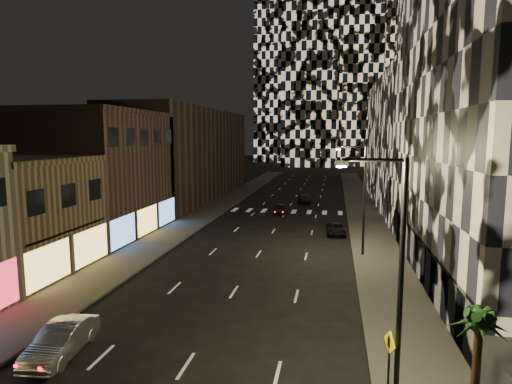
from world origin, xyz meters
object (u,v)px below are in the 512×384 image
at_px(car_silver_parked, 61,340).
at_px(car_dark_midlane, 281,209).
at_px(streetlight_far, 361,192).
at_px(palm_tree, 479,330).
at_px(ped_sign, 389,353).
at_px(car_dark_oncoming, 305,198).
at_px(car_dark_rightlane, 336,229).
at_px(streetlight_near, 395,263).

relative_size(car_silver_parked, car_dark_midlane, 1.17).
bearing_deg(car_dark_midlane, car_silver_parked, -104.69).
relative_size(streetlight_far, palm_tree, 2.13).
bearing_deg(ped_sign, car_dark_oncoming, 81.18).
height_order(car_dark_rightlane, palm_tree, palm_tree).
relative_size(streetlight_near, car_dark_oncoming, 2.01).
relative_size(car_dark_midlane, palm_tree, 0.90).
xyz_separation_m(car_silver_parked, car_dark_midlane, (5.30, 37.19, -0.09)).
bearing_deg(car_dark_rightlane, car_dark_midlane, 121.04).
bearing_deg(car_dark_midlane, car_dark_oncoming, 70.28).
bearing_deg(ped_sign, car_dark_midlane, 86.54).
relative_size(car_dark_midlane, car_dark_oncoming, 0.85).
bearing_deg(car_dark_rightlane, streetlight_far, -77.87).
relative_size(streetlight_near, palm_tree, 2.13).
height_order(car_dark_oncoming, car_dark_rightlane, car_dark_oncoming).
bearing_deg(car_silver_parked, car_dark_midlane, 77.35).
xyz_separation_m(streetlight_near, ped_sign, (-0.06, -0.06, -3.40)).
xyz_separation_m(car_dark_midlane, palm_tree, (11.39, -39.27, 2.98)).
xyz_separation_m(car_dark_oncoming, ped_sign, (6.46, -48.04, 1.30)).
xyz_separation_m(car_silver_parked, ped_sign, (14.10, -0.85, 1.22)).
relative_size(car_silver_parked, car_dark_rightlane, 1.09).
height_order(streetlight_far, car_dark_rightlane, streetlight_far).
distance_m(car_dark_midlane, palm_tree, 41.00).
bearing_deg(streetlight_near, car_silver_parked, 176.80).
height_order(car_dark_rightlane, ped_sign, ped_sign).
distance_m(car_silver_parked, palm_tree, 17.07).
bearing_deg(car_silver_parked, ped_sign, -7.99).
distance_m(streetlight_far, car_dark_midlane, 20.59).
relative_size(streetlight_near, car_dark_rightlane, 2.20).
xyz_separation_m(streetlight_far, car_dark_oncoming, (-6.52, 27.99, -4.70)).
xyz_separation_m(streetlight_far, car_silver_parked, (-14.15, -19.21, -4.62)).
xyz_separation_m(streetlight_far, ped_sign, (-0.06, -20.06, -3.40)).
distance_m(car_dark_midlane, car_dark_rightlane, 12.61).
bearing_deg(car_dark_midlane, car_dark_rightlane, -63.22).
height_order(car_silver_parked, car_dark_oncoming, car_silver_parked).
height_order(car_dark_midlane, car_dark_rightlane, car_dark_midlane).
bearing_deg(ped_sign, palm_tree, -41.85).
height_order(streetlight_near, car_dark_rightlane, streetlight_near).
relative_size(streetlight_far, car_silver_parked, 2.02).
height_order(streetlight_near, car_silver_parked, streetlight_near).
distance_m(car_silver_parked, car_dark_midlane, 37.57).
height_order(car_silver_parked, ped_sign, ped_sign).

